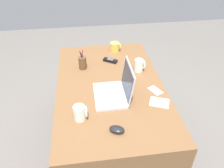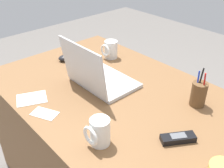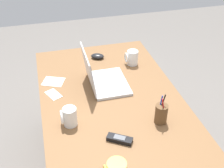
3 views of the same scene
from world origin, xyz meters
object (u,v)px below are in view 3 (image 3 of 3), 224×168
object	(u,v)px
laptop	(102,78)
cordless_phone	(120,139)
computer_mouse	(98,56)
coffee_mug_white	(69,117)
pen_holder	(161,114)
coffee_mug_tall	(132,58)

from	to	relation	value
laptop	cordless_phone	xyz separation A→B (m)	(-0.50, 0.03, -0.04)
computer_mouse	cordless_phone	size ratio (longest dim) A/B	0.73
coffee_mug_white	pen_holder	bearing A→B (deg)	-102.16
coffee_mug_white	pen_holder	size ratio (longest dim) A/B	0.61
pen_holder	cordless_phone	bearing A→B (deg)	107.90
computer_mouse	coffee_mug_tall	distance (m)	0.27
computer_mouse	coffee_mug_white	world-z (taller)	coffee_mug_white
coffee_mug_tall	laptop	bearing A→B (deg)	127.87
laptop	coffee_mug_white	xyz separation A→B (m)	(-0.32, 0.25, 0.00)
laptop	pen_holder	world-z (taller)	laptop
computer_mouse	coffee_mug_white	distance (m)	0.73
laptop	pen_holder	size ratio (longest dim) A/B	1.78
coffee_mug_tall	cordless_phone	xyz separation A→B (m)	(-0.71, 0.29, -0.04)
laptop	computer_mouse	xyz separation A→B (m)	(0.35, -0.04, -0.03)
computer_mouse	pen_holder	xyz separation A→B (m)	(-0.77, -0.18, 0.04)
computer_mouse	cordless_phone	distance (m)	0.85
laptop	cordless_phone	size ratio (longest dim) A/B	2.38
coffee_mug_tall	pen_holder	world-z (taller)	pen_holder
cordless_phone	pen_holder	distance (m)	0.27
computer_mouse	cordless_phone	bearing A→B (deg)	-159.89
coffee_mug_white	cordless_phone	size ratio (longest dim) A/B	0.81
coffee_mug_white	cordless_phone	xyz separation A→B (m)	(-0.19, -0.23, -0.04)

